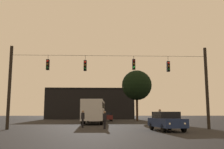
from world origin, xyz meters
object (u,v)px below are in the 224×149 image
object	(u,v)px
car_near_right	(166,121)
pedestrian_crossing_left	(105,119)
pedestrian_crossing_right	(160,117)
tree_left_silhouette	(137,85)
city_bus	(94,109)
pedestrian_crossing_center	(83,118)
car_far_left	(106,116)

from	to	relation	value
car_near_right	pedestrian_crossing_left	xyz separation A→B (m)	(-4.92, 2.55, 0.09)
pedestrian_crossing_right	tree_left_silhouette	bearing A→B (deg)	89.21
pedestrian_crossing_left	car_near_right	bearing A→B (deg)	-27.41
city_bus	pedestrian_crossing_center	bearing A→B (deg)	-94.83
city_bus	car_far_left	xyz separation A→B (m)	(1.78, 9.26, -1.07)
city_bus	car_far_left	bearing A→B (deg)	79.14
pedestrian_crossing_left	pedestrian_crossing_center	world-z (taller)	pedestrian_crossing_center
car_far_left	tree_left_silhouette	distance (m)	7.67
pedestrian_crossing_left	tree_left_silhouette	xyz separation A→B (m)	(5.86, 21.63, 5.31)
car_near_right	pedestrian_crossing_right	distance (m)	5.34
car_near_right	pedestrian_crossing_left	distance (m)	5.54
pedestrian_crossing_center	pedestrian_crossing_right	distance (m)	7.74
city_bus	car_near_right	size ratio (longest dim) A/B	2.47
car_near_right	pedestrian_crossing_right	size ratio (longest dim) A/B	2.50
car_near_right	tree_left_silhouette	xyz separation A→B (m)	(0.95, 24.18, 5.40)
car_near_right	pedestrian_crossing_center	world-z (taller)	pedestrian_crossing_center
car_near_right	pedestrian_crossing_left	world-z (taller)	pedestrian_crossing_left
car_far_left	car_near_right	bearing A→B (deg)	-79.25
tree_left_silhouette	car_far_left	bearing A→B (deg)	-170.97
city_bus	pedestrian_crossing_right	bearing A→B (deg)	-51.83
pedestrian_crossing_center	tree_left_silhouette	xyz separation A→B (m)	(7.96, 19.65, 5.26)
pedestrian_crossing_right	tree_left_silhouette	xyz separation A→B (m)	(0.26, 18.89, 5.17)
city_bus	car_far_left	distance (m)	9.49
city_bus	pedestrian_crossing_center	distance (m)	9.61
city_bus	car_far_left	size ratio (longest dim) A/B	2.51
city_bus	pedestrian_crossing_center	world-z (taller)	city_bus
car_near_right	pedestrian_crossing_right	bearing A→B (deg)	82.64
car_near_right	car_far_left	world-z (taller)	same
car_far_left	pedestrian_crossing_right	world-z (taller)	pedestrian_crossing_right
car_far_left	tree_left_silhouette	bearing A→B (deg)	9.03
pedestrian_crossing_center	pedestrian_crossing_right	size ratio (longest dim) A/B	0.92
car_far_left	pedestrian_crossing_center	bearing A→B (deg)	-97.82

